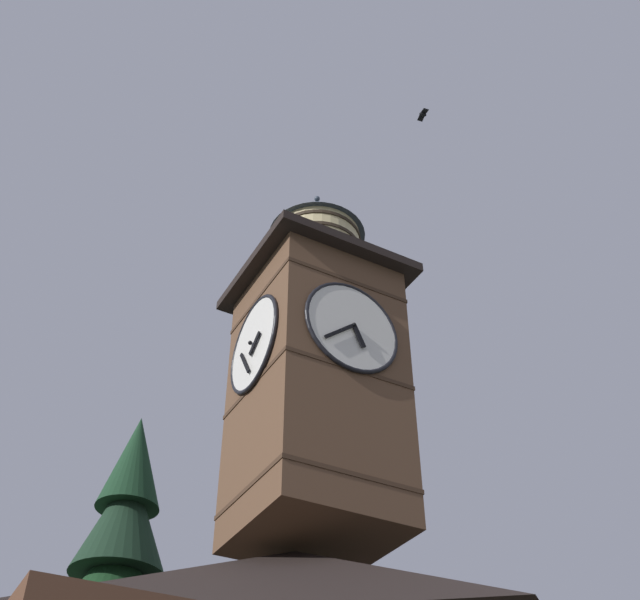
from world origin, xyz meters
The scene contains 2 objects.
clock_tower centered at (-0.10, 0.33, 12.56)m, with size 3.92×3.92×10.20m.
flying_bird_high centered at (-2.42, 2.61, 20.75)m, with size 0.25×0.49×0.13m.
Camera 1 is at (7.54, 14.32, 1.35)m, focal length 45.50 mm.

